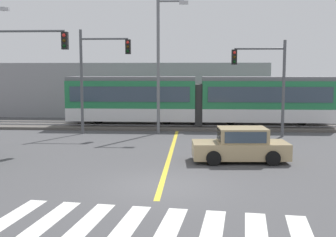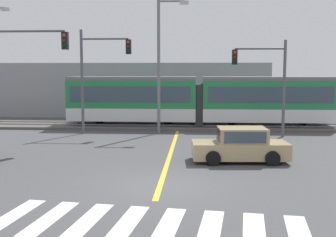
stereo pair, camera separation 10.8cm
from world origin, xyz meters
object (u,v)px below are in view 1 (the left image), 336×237
traffic_light_far_right (266,74)px  traffic_light_mid_left (16,65)px  light_rail_tram (199,99)px  traffic_light_far_left (97,67)px  street_lamp_centre (161,58)px  sedan_crossing (240,146)px

traffic_light_far_right → traffic_light_mid_left: size_ratio=0.88×
light_rail_tram → traffic_light_far_left: bearing=-151.9°
traffic_light_mid_left → street_lamp_centre: 8.88m
light_rail_tram → street_lamp_centre: size_ratio=2.16×
light_rail_tram → traffic_light_far_right: (4.01, -3.89, 1.76)m
sedan_crossing → traffic_light_far_left: bearing=136.7°
light_rail_tram → traffic_light_far_right: bearing=-44.1°
sedan_crossing → street_lamp_centre: (-4.20, 8.26, 4.13)m
street_lamp_centre → light_rail_tram: bearing=50.3°
sedan_crossing → traffic_light_far_right: 8.25m
sedan_crossing → traffic_light_far_left: (-8.21, 7.74, 3.54)m
sedan_crossing → street_lamp_centre: 10.14m
traffic_light_mid_left → traffic_light_far_left: bearing=55.4°
sedan_crossing → street_lamp_centre: size_ratio=0.50×
light_rail_tram → traffic_light_far_left: traffic_light_far_left is taller
traffic_light_far_right → light_rail_tram: bearing=135.9°
traffic_light_far_right → traffic_light_mid_left: bearing=-162.9°
traffic_light_far_right → sedan_crossing: bearing=-107.1°
traffic_light_far_right → traffic_light_mid_left: traffic_light_mid_left is taller
traffic_light_mid_left → light_rail_tram: bearing=40.0°
light_rail_tram → street_lamp_centre: (-2.43, -2.93, 2.78)m
traffic_light_far_left → street_lamp_centre: size_ratio=0.77×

